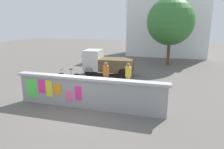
{
  "coord_description": "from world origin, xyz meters",
  "views": [
    {
      "loc": [
        3.57,
        -8.31,
        3.83
      ],
      "look_at": [
        0.53,
        1.91,
        1.18
      ],
      "focal_mm": 33.7,
      "sensor_mm": 36.0,
      "label": 1
    }
  ],
  "objects_px": {
    "person_walking": "(106,73)",
    "tree_roadside": "(170,22)",
    "bicycle_near": "(69,78)",
    "motorcycle": "(114,92)",
    "auto_rickshaw_truck": "(106,63)",
    "bicycle_far": "(82,88)",
    "person_bystander": "(128,74)"
  },
  "relations": [
    {
      "from": "person_walking",
      "to": "tree_roadside",
      "type": "height_order",
      "value": "tree_roadside"
    },
    {
      "from": "bicycle_near",
      "to": "tree_roadside",
      "type": "relative_size",
      "value": 0.28
    },
    {
      "from": "motorcycle",
      "to": "person_walking",
      "type": "relative_size",
      "value": 1.17
    },
    {
      "from": "bicycle_near",
      "to": "tree_roadside",
      "type": "height_order",
      "value": "tree_roadside"
    },
    {
      "from": "bicycle_near",
      "to": "person_walking",
      "type": "xyz_separation_m",
      "value": [
        2.66,
        -0.46,
        0.62
      ]
    },
    {
      "from": "auto_rickshaw_truck",
      "to": "bicycle_near",
      "type": "xyz_separation_m",
      "value": [
        -1.61,
        -2.77,
        -0.54
      ]
    },
    {
      "from": "motorcycle",
      "to": "bicycle_far",
      "type": "xyz_separation_m",
      "value": [
        -1.88,
        0.38,
        -0.1
      ]
    },
    {
      "from": "motorcycle",
      "to": "tree_roadside",
      "type": "relative_size",
      "value": 0.32
    },
    {
      "from": "motorcycle",
      "to": "person_walking",
      "type": "bearing_deg",
      "value": 119.28
    },
    {
      "from": "bicycle_far",
      "to": "bicycle_near",
      "type": "bearing_deg",
      "value": 133.85
    },
    {
      "from": "person_walking",
      "to": "bicycle_far",
      "type": "bearing_deg",
      "value": -122.76
    },
    {
      "from": "auto_rickshaw_truck",
      "to": "tree_roadside",
      "type": "relative_size",
      "value": 0.61
    },
    {
      "from": "auto_rickshaw_truck",
      "to": "bicycle_near",
      "type": "bearing_deg",
      "value": -120.14
    },
    {
      "from": "bicycle_far",
      "to": "person_bystander",
      "type": "xyz_separation_m",
      "value": [
        2.21,
        1.45,
        0.62
      ]
    },
    {
      "from": "bicycle_far",
      "to": "person_walking",
      "type": "height_order",
      "value": "person_walking"
    },
    {
      "from": "auto_rickshaw_truck",
      "to": "person_bystander",
      "type": "bearing_deg",
      "value": -53.14
    },
    {
      "from": "bicycle_near",
      "to": "motorcycle",
      "type": "bearing_deg",
      "value": -31.34
    },
    {
      "from": "bicycle_far",
      "to": "tree_roadside",
      "type": "distance_m",
      "value": 11.41
    },
    {
      "from": "motorcycle",
      "to": "bicycle_near",
      "type": "relative_size",
      "value": 1.12
    },
    {
      "from": "tree_roadside",
      "to": "bicycle_far",
      "type": "bearing_deg",
      "value": -112.26
    },
    {
      "from": "bicycle_near",
      "to": "person_bystander",
      "type": "relative_size",
      "value": 1.05
    },
    {
      "from": "bicycle_far",
      "to": "motorcycle",
      "type": "bearing_deg",
      "value": -11.44
    },
    {
      "from": "auto_rickshaw_truck",
      "to": "person_bystander",
      "type": "distance_m",
      "value": 3.95
    },
    {
      "from": "bicycle_near",
      "to": "tree_roadside",
      "type": "bearing_deg",
      "value": 54.34
    },
    {
      "from": "bicycle_near",
      "to": "tree_roadside",
      "type": "xyz_separation_m",
      "value": [
        5.88,
        8.2,
        3.54
      ]
    },
    {
      "from": "motorcycle",
      "to": "bicycle_far",
      "type": "bearing_deg",
      "value": 168.56
    },
    {
      "from": "auto_rickshaw_truck",
      "to": "person_walking",
      "type": "relative_size",
      "value": 2.27
    },
    {
      "from": "bicycle_near",
      "to": "person_walking",
      "type": "height_order",
      "value": "person_walking"
    },
    {
      "from": "auto_rickshaw_truck",
      "to": "motorcycle",
      "type": "xyz_separation_m",
      "value": [
        2.05,
        -5.0,
        -0.44
      ]
    },
    {
      "from": "bicycle_near",
      "to": "tree_roadside",
      "type": "distance_m",
      "value": 10.69
    },
    {
      "from": "person_walking",
      "to": "person_bystander",
      "type": "height_order",
      "value": "same"
    },
    {
      "from": "motorcycle",
      "to": "bicycle_far",
      "type": "height_order",
      "value": "bicycle_far"
    }
  ]
}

